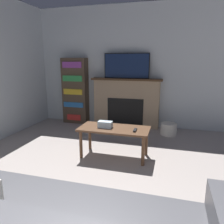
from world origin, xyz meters
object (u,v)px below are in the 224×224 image
at_px(storage_basket, 169,129).
at_px(coffee_table, 114,132).
at_px(fireplace, 126,102).
at_px(tv, 127,66).
at_px(bookshelf, 75,91).

bearing_deg(storage_basket, coffee_table, -121.73).
height_order(fireplace, tv, tv).
relative_size(coffee_table, storage_basket, 3.32).
height_order(tv, storage_basket, tv).
relative_size(bookshelf, storage_basket, 4.73).
xyz_separation_m(fireplace, tv, (0.00, -0.02, 0.83)).
bearing_deg(bookshelf, fireplace, 1.02).
bearing_deg(tv, coffee_table, -84.11).
distance_m(bookshelf, storage_basket, 2.36).
bearing_deg(bookshelf, coffee_table, -49.55).
height_order(tv, bookshelf, tv).
xyz_separation_m(fireplace, bookshelf, (-1.26, -0.02, 0.22)).
bearing_deg(storage_basket, bookshelf, 170.78).
distance_m(tv, storage_basket, 1.64).
relative_size(tv, bookshelf, 0.65).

